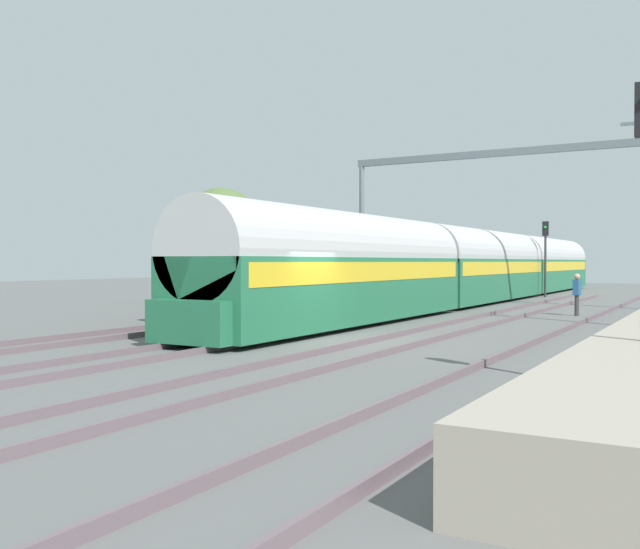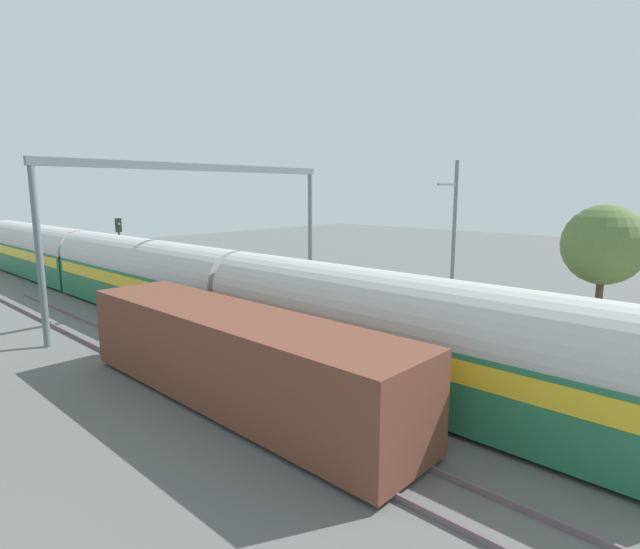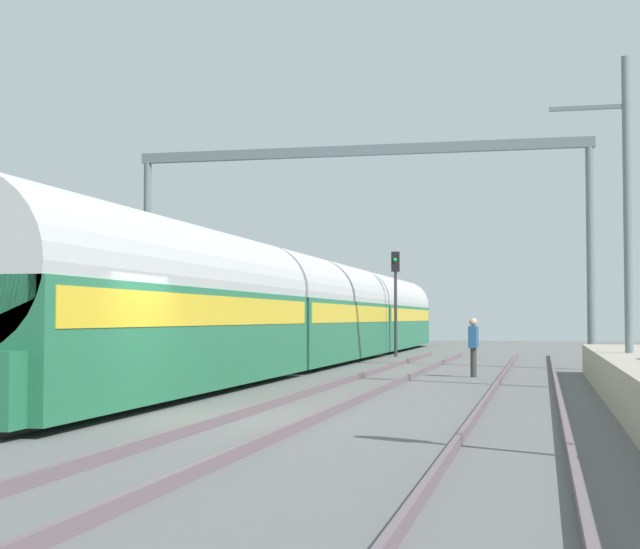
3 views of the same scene
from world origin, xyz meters
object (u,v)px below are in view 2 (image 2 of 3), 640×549
freight_car (235,357)px  catenary_gantry (203,203)px  person_crossing (332,295)px  railway_signal_far (120,244)px  passenger_train (145,276)px

freight_car → catenary_gantry: bearing=59.9°
person_crossing → catenary_gantry: 8.29m
freight_car → railway_signal_far: size_ratio=2.76×
passenger_train → person_crossing: (6.37, -7.89, -0.94)m
freight_car → person_crossing: 11.59m
freight_car → railway_signal_far: (5.89, 19.99, 1.57)m
passenger_train → freight_car: (-3.98, -13.09, -0.50)m
freight_car → railway_signal_far: 20.90m
passenger_train → catenary_gantry: 5.21m
passenger_train → person_crossing: size_ratio=28.44×
person_crossing → railway_signal_far: 15.58m
passenger_train → freight_car: 13.69m
railway_signal_far → catenary_gantry: catenary_gantry is taller
person_crossing → passenger_train: bearing=45.5°
catenary_gantry → freight_car: bearing=-120.1°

